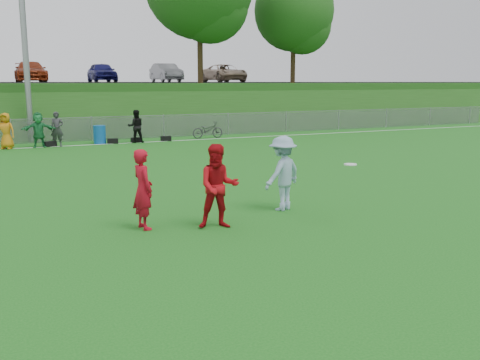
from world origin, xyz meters
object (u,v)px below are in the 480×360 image
frisbee (350,164)px  player_red_left (143,189)px  bicycle (208,130)px  player_blue (283,173)px  player_red_center (219,186)px  recycling_bin (100,135)px

frisbee → player_red_left: bearing=157.6°
bicycle → player_blue: bearing=165.1°
player_red_center → frisbee: size_ratio=6.62×
player_red_center → player_red_left: bearing=173.6°
player_blue → recycling_bin: size_ratio=1.97×
player_red_center → recycling_bin: size_ratio=1.96×
player_red_center → player_blue: bearing=39.1°
player_red_left → player_blue: player_blue is taller
player_red_center → recycling_bin: (0.76, 17.33, -0.45)m
player_red_center → bicycle: (6.74, 17.46, -0.45)m
player_red_left → player_red_center: bearing=-121.7°
frisbee → player_red_center: bearing=157.9°
player_blue → recycling_bin: 16.53m
player_red_center → frisbee: 2.87m
bicycle → recycling_bin: bearing=92.1°
recycling_bin → player_red_left: bearing=-97.6°
frisbee → bicycle: (4.11, 18.53, -0.90)m
player_red_center → frisbee: bearing=-5.6°
player_red_left → player_blue: size_ratio=0.95×
player_red_left → player_red_center: player_red_center is taller
recycling_bin → bicycle: 5.98m
recycling_bin → bicycle: bicycle is taller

